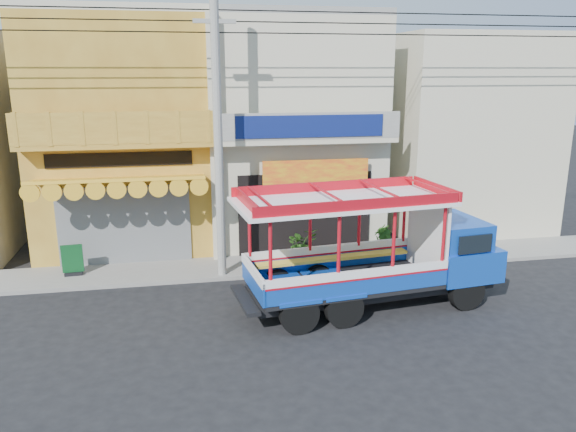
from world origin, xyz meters
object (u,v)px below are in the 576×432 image
Objects in this scene: green_sign at (73,262)px; potted_plant_b at (386,244)px; songthaew_truck at (389,249)px; potted_plant_a at (302,244)px; potted_plant_c at (381,241)px; utility_pole at (222,115)px.

potted_plant_b reaches higher than green_sign.
songthaew_truck is 7.58× the size of green_sign.
green_sign is at bearing 31.82° from potted_plant_b.
potted_plant_a is at bearing 113.60° from songthaew_truck.
potted_plant_c is at bearing 72.64° from songthaew_truck.
songthaew_truck is 7.00× the size of potted_plant_b.
potted_plant_b is 0.94× the size of potted_plant_c.
potted_plant_a is 2.74m from potted_plant_c.
potted_plant_a reaches higher than green_sign.
utility_pole reaches higher than potted_plant_a.
potted_plant_c is (1.12, 3.59, -0.92)m from songthaew_truck.
songthaew_truck is at bearing -82.89° from potted_plant_a.
potted_plant_a reaches higher than potted_plant_c.
songthaew_truck is at bearing -7.13° from potted_plant_c.
utility_pole is 3.81× the size of songthaew_truck.
potted_plant_a is 1.01× the size of potted_plant_c.
utility_pole is 5.10m from potted_plant_a.
potted_plant_b is (10.04, -0.40, 0.12)m from green_sign.
utility_pole is at bearing -178.89° from potted_plant_a.
songthaew_truck is 4.14m from potted_plant_a.
potted_plant_a is 2.84m from potted_plant_b.
potted_plant_a is (-1.62, 3.70, -0.92)m from songthaew_truck.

